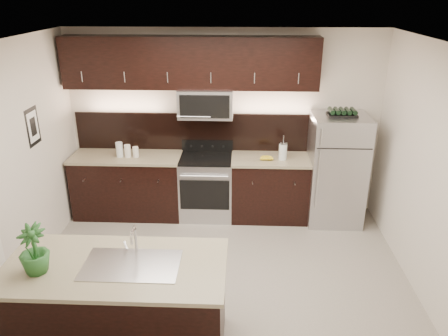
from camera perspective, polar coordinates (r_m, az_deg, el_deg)
name	(u,v)px	position (r m, az deg, el deg)	size (l,w,h in m)	color
ground	(217,284)	(5.24, -0.96, -14.97)	(4.50, 4.50, 0.00)	gray
room_walls	(204,148)	(4.39, -2.57, 2.65)	(4.52, 4.02, 2.71)	beige
counter_run	(193,186)	(6.48, -4.12, -2.38)	(3.51, 0.65, 0.94)	black
upper_fixtures	(192,71)	(6.12, -4.15, 12.55)	(3.49, 0.40, 1.66)	black
island	(119,308)	(4.30, -13.51, -17.31)	(1.96, 0.96, 0.94)	black
sink_faucet	(132,263)	(3.99, -11.98, -12.04)	(0.84, 0.50, 0.28)	silver
refrigerator	(336,170)	(6.40, 14.44, -0.25)	(0.76, 0.69, 1.59)	#B2B2B7
wine_rack	(342,113)	(6.14, 15.19, 6.99)	(0.39, 0.24, 0.10)	black
plant	(33,249)	(4.03, -23.63, -9.72)	(0.25, 0.25, 0.44)	#235722
canisters	(126,151)	(6.40, -12.73, 2.24)	(0.32, 0.10, 0.22)	silver
french_press	(283,151)	(6.20, 7.70, 2.25)	(0.12, 0.12, 0.34)	silver
bananas	(263,158)	(6.18, 5.08, 1.36)	(0.19, 0.15, 0.06)	gold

